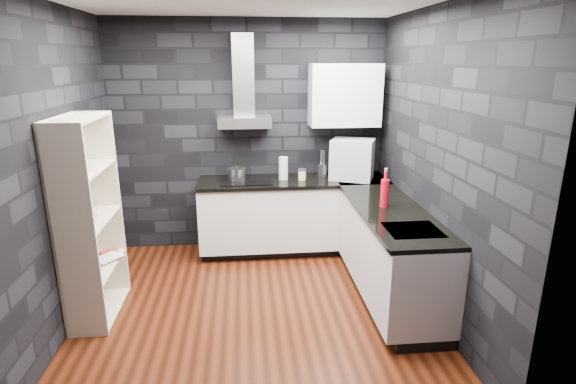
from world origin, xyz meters
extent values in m
plane|color=#461A0C|center=(0.00, 0.00, 0.00)|extent=(3.20, 3.20, 0.00)
cube|color=black|center=(0.00, 1.62, 1.35)|extent=(3.20, 0.05, 2.70)
cube|color=black|center=(0.00, -1.62, 1.35)|extent=(3.20, 0.05, 2.70)
cube|color=black|center=(-1.62, 0.00, 1.35)|extent=(0.05, 3.20, 2.70)
cube|color=black|center=(1.62, 0.00, 1.35)|extent=(0.05, 3.20, 2.70)
cube|color=black|center=(0.50, 1.34, 0.05)|extent=(2.18, 0.50, 0.10)
cube|color=black|center=(1.34, 0.10, 0.05)|extent=(0.50, 1.78, 0.10)
cube|color=white|center=(0.50, 1.30, 0.48)|extent=(2.20, 0.60, 0.76)
cube|color=white|center=(1.30, 0.10, 0.48)|extent=(0.60, 1.80, 0.76)
cube|color=black|center=(0.50, 1.29, 0.88)|extent=(2.20, 0.62, 0.04)
cube|color=black|center=(1.29, 0.10, 0.88)|extent=(0.62, 1.80, 0.04)
cube|color=black|center=(1.30, 1.30, 0.88)|extent=(0.62, 0.62, 0.04)
cube|color=#A7A7AC|center=(-0.05, 1.43, 1.56)|extent=(0.60, 0.34, 0.12)
cube|color=#A7A7AC|center=(-0.05, 1.50, 2.07)|extent=(0.24, 0.20, 0.90)
cube|color=silver|center=(1.10, 1.43, 1.85)|extent=(0.80, 0.35, 0.70)
cube|color=black|center=(-0.05, 1.30, 0.91)|extent=(0.58, 0.50, 0.01)
cube|color=#A7A7AC|center=(1.30, -0.40, 0.89)|extent=(0.44, 0.40, 0.01)
cylinder|color=#AEAFB3|center=(-0.16, 1.30, 0.97)|extent=(0.26, 0.26, 0.12)
cylinder|color=silver|center=(0.38, 1.32, 1.03)|extent=(0.13, 0.13, 0.26)
cylinder|color=beige|center=(0.60, 1.28, 0.95)|extent=(0.11, 0.11, 0.11)
cylinder|color=#AEAFB3|center=(0.85, 1.42, 0.97)|extent=(0.13, 0.13, 0.14)
cube|color=#ADB1B4|center=(1.18, 1.26, 1.12)|extent=(0.58, 0.52, 0.47)
cylinder|color=#B2091A|center=(1.24, 0.20, 1.03)|extent=(0.09, 0.09, 0.27)
cube|color=beige|center=(-1.42, 0.09, 0.90)|extent=(0.50, 0.85, 1.80)
imported|color=silver|center=(-1.42, 0.01, 0.94)|extent=(0.21, 0.21, 0.05)
imported|color=maroon|center=(-1.42, 0.28, 0.57)|extent=(0.14, 0.10, 0.21)
imported|color=#B2B2B2|center=(-1.41, 0.27, 0.59)|extent=(0.15, 0.12, 0.24)
camera|label=1|loc=(-0.07, -3.73, 2.25)|focal=28.00mm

